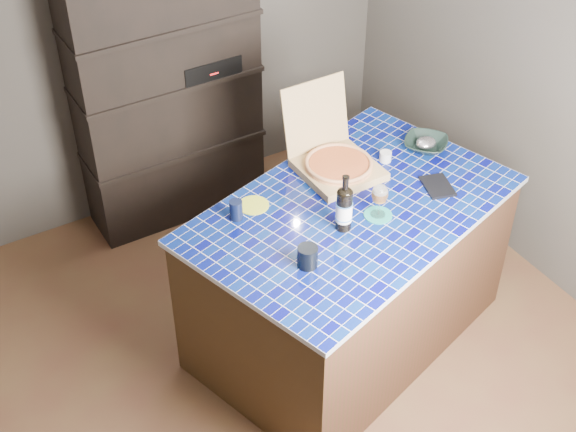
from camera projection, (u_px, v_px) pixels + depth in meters
room at (287, 172)px, 4.02m from camera, size 3.50×3.50×3.50m
shelving_unit at (168, 98)px, 5.26m from camera, size 1.20×0.41×1.80m
kitchen_island at (348, 273)px, 4.56m from camera, size 2.00×1.58×0.96m
pizza_box at (336, 161)px, 4.48m from camera, size 0.41×0.50×0.45m
mead_bottle at (344, 208)px, 4.05m from camera, size 0.09×0.09×0.33m
teal_trivet at (378, 215)px, 4.21m from camera, size 0.15×0.15×0.01m
wine_glass at (380, 195)px, 4.12m from camera, size 0.09×0.09×0.19m
tumbler at (308, 257)px, 3.87m from camera, size 0.10×0.10×0.11m
dvd_case at (437, 186)px, 4.39m from camera, size 0.20×0.24×0.02m
bowl at (426, 144)px, 4.67m from camera, size 0.35×0.35×0.06m
foil_contents at (426, 143)px, 4.67m from camera, size 0.13×0.11×0.06m
white_jar at (385, 156)px, 4.58m from camera, size 0.07×0.07×0.06m
navy_cup at (236, 210)px, 4.16m from camera, size 0.07×0.07×0.11m
green_trivet at (253, 205)px, 4.27m from camera, size 0.17×0.17×0.01m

